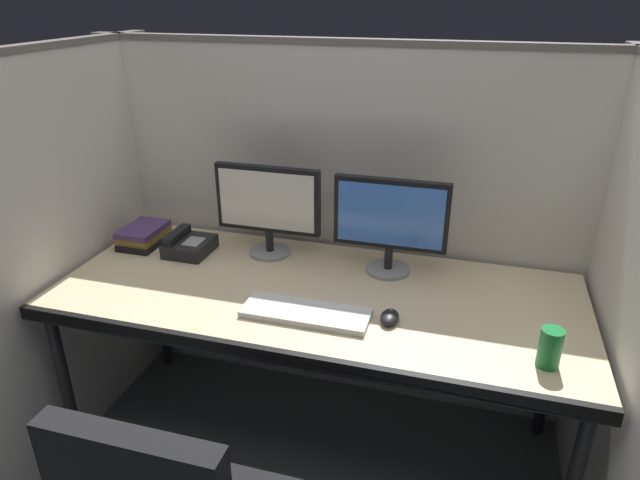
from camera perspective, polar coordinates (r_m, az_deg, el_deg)
The scene contains 11 objects.
cubicle_partition_rear at distance 2.41m, azimuth 2.61°, elevation 0.90°, with size 2.21×0.06×1.57m.
cubicle_partition_left at distance 2.40m, azimuth -24.59°, elevation -1.54°, with size 0.06×1.41×1.57m.
cubicle_partition_right at distance 1.93m, azimuth 28.59°, elevation -8.69°, with size 0.06×1.41×1.57m.
desk at distance 2.06m, azimuth -0.48°, elevation -6.51°, with size 1.90×0.80×0.74m.
monitor_left at distance 2.24m, azimuth -5.32°, elevation 3.59°, with size 0.43×0.17×0.37m.
monitor_right at distance 2.10m, azimuth 7.19°, elevation 2.05°, with size 0.43×0.17×0.37m.
keyboard_main at distance 1.89m, azimuth -1.45°, elevation -7.43°, with size 0.43×0.15×0.02m, color silver.
computer_mouse at distance 1.87m, azimuth 7.10°, elevation -7.79°, with size 0.06×0.10×0.04m.
desk_phone at distance 2.38m, azimuth -13.23°, elevation -0.50°, with size 0.17×0.19×0.09m.
soda_can at distance 1.77m, azimuth 22.37°, elevation -10.12°, with size 0.07×0.07×0.12m, color #197233.
book_stack at distance 2.51m, azimuth -17.49°, elevation 0.48°, with size 0.16×0.22×0.08m.
Camera 1 is at (0.51, -1.41, 1.75)m, focal length 31.45 mm.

